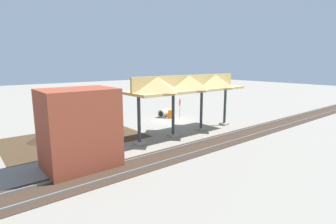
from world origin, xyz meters
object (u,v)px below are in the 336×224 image
Objects in this scene: stop_sign at (180,104)px; concrete_pipe at (165,113)px; traffic_barrel at (171,114)px; brick_utility_building at (79,129)px; backhoe at (101,121)px.

stop_sign reaches higher than concrete_pipe.
brick_utility_building is at bearing 29.37° from traffic_barrel.
backhoe is at bearing -125.15° from brick_utility_building.
stop_sign is 0.40× the size of backhoe.
brick_utility_building is 4.99× the size of traffic_barrel.
brick_utility_building reaches higher than stop_sign.
stop_sign is 15.18m from brick_utility_building.
traffic_barrel is at bearing -150.63° from brick_utility_building.
backhoe is at bearing 11.86° from traffic_barrel.
backhoe is at bearing 9.03° from stop_sign.
concrete_pipe is (-8.84, -2.85, -0.83)m from backhoe.
concrete_pipe is at bearing -87.41° from traffic_barrel.
backhoe reaches higher than stop_sign.
backhoe is 9.11m from traffic_barrel.
stop_sign is 1.29× the size of concrete_pipe.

